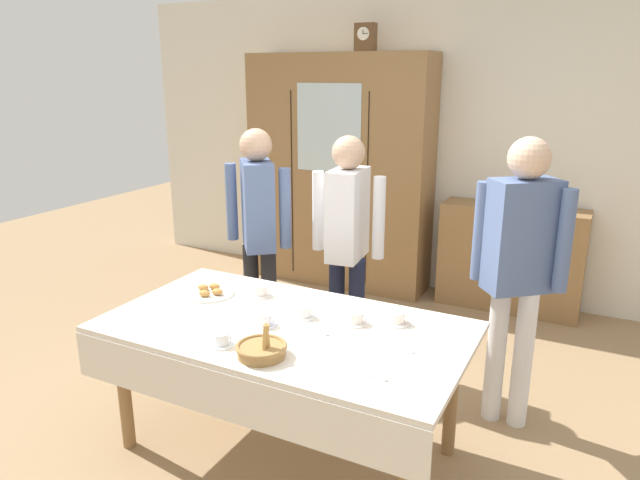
{
  "coord_description": "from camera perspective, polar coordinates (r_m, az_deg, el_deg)",
  "views": [
    {
      "loc": [
        1.41,
        -2.56,
        2.01
      ],
      "look_at": [
        0.0,
        0.2,
        1.1
      ],
      "focal_mm": 32.46,
      "sensor_mm": 36.0,
      "label": 1
    }
  ],
  "objects": [
    {
      "name": "bread_basket",
      "position": [
        2.7,
        -5.78,
        -10.67
      ],
      "size": [
        0.24,
        0.24,
        0.16
      ],
      "color": "#9E7542",
      "rests_on": "dining_table"
    },
    {
      "name": "tea_cup_center",
      "position": [
        3.04,
        7.7,
        -7.72
      ],
      "size": [
        0.13,
        0.13,
        0.06
      ],
      "color": "white",
      "rests_on": "dining_table"
    },
    {
      "name": "tea_cup_far_left",
      "position": [
        3.01,
        -5.48,
        -7.93
      ],
      "size": [
        0.13,
        0.13,
        0.06
      ],
      "color": "white",
      "rests_on": "dining_table"
    },
    {
      "name": "spoon_mid_right",
      "position": [
        2.54,
        5.85,
        -13.41
      ],
      "size": [
        0.12,
        0.02,
        0.01
      ],
      "color": "silver",
      "rests_on": "dining_table"
    },
    {
      "name": "mantel_clock",
      "position": [
        5.34,
        4.51,
        19.29
      ],
      "size": [
        0.18,
        0.11,
        0.24
      ],
      "color": "brown",
      "rests_on": "wall_cabinet"
    },
    {
      "name": "pastry_plate",
      "position": [
        3.46,
        -10.8,
        -5.08
      ],
      "size": [
        0.28,
        0.28,
        0.05
      ],
      "color": "white",
      "rests_on": "dining_table"
    },
    {
      "name": "ground_plane",
      "position": [
        3.55,
        -1.55,
        -18.17
      ],
      "size": [
        12.0,
        12.0,
        0.0
      ],
      "primitive_type": "plane",
      "color": "#997A56",
      "rests_on": "ground"
    },
    {
      "name": "dining_table",
      "position": [
        3.04,
        -3.8,
        -10.13
      ],
      "size": [
        1.88,
        1.03,
        0.75
      ],
      "color": "olive",
      "rests_on": "ground"
    },
    {
      "name": "spoon_near_right",
      "position": [
        2.91,
        0.23,
        -9.2
      ],
      "size": [
        0.12,
        0.02,
        0.01
      ],
      "color": "silver",
      "rests_on": "dining_table"
    },
    {
      "name": "spoon_front_edge",
      "position": [
        2.78,
        8.58,
        -10.76
      ],
      "size": [
        0.12,
        0.02,
        0.01
      ],
      "color": "silver",
      "rests_on": "dining_table"
    },
    {
      "name": "tea_cup_far_right",
      "position": [
        2.83,
        -9.66,
        -9.7
      ],
      "size": [
        0.13,
        0.13,
        0.06
      ],
      "color": "white",
      "rests_on": "dining_table"
    },
    {
      "name": "person_behind_table_left",
      "position": [
        3.36,
        19.05,
        -1.55
      ],
      "size": [
        0.52,
        0.38,
        1.68
      ],
      "color": "silver",
      "rests_on": "ground"
    },
    {
      "name": "person_by_cabinet",
      "position": [
        4.06,
        -6.11,
        1.82
      ],
      "size": [
        0.52,
        0.41,
        1.64
      ],
      "color": "#232328",
      "rests_on": "ground"
    },
    {
      "name": "book_stack",
      "position": [
        5.13,
        18.73,
        3.54
      ],
      "size": [
        0.16,
        0.24,
        0.07
      ],
      "color": "#B29333",
      "rests_on": "bookshelf_low"
    },
    {
      "name": "tea_cup_near_left",
      "position": [
        3.02,
        3.62,
        -7.77
      ],
      "size": [
        0.13,
        0.13,
        0.06
      ],
      "color": "white",
      "rests_on": "dining_table"
    },
    {
      "name": "back_wall",
      "position": [
        5.44,
        11.98,
        9.01
      ],
      "size": [
        6.4,
        0.1,
        2.7
      ],
      "primitive_type": "cube",
      "color": "silver",
      "rests_on": "ground"
    },
    {
      "name": "person_behind_table_right",
      "position": [
        3.85,
        2.72,
        0.84
      ],
      "size": [
        0.52,
        0.38,
        1.62
      ],
      "color": "#191E38",
      "rests_on": "ground"
    },
    {
      "name": "tea_cup_near_right",
      "position": [
        3.09,
        -1.55,
        -7.16
      ],
      "size": [
        0.13,
        0.13,
        0.06
      ],
      "color": "white",
      "rests_on": "dining_table"
    },
    {
      "name": "wall_cabinet",
      "position": [
        5.51,
        1.88,
        6.67
      ],
      "size": [
        1.75,
        0.46,
        2.17
      ],
      "color": "olive",
      "rests_on": "ground"
    },
    {
      "name": "bookshelf_low",
      "position": [
        5.25,
        18.24,
        -1.73
      ],
      "size": [
        1.19,
        0.35,
        0.91
      ],
      "color": "olive",
      "rests_on": "ground"
    },
    {
      "name": "tea_cup_back_edge",
      "position": [
        3.39,
        -5.87,
        -5.07
      ],
      "size": [
        0.13,
        0.13,
        0.06
      ],
      "color": "white",
      "rests_on": "dining_table"
    }
  ]
}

